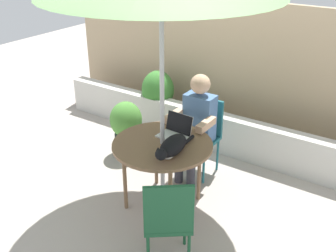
{
  "coord_description": "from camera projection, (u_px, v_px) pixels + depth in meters",
  "views": [
    {
      "loc": [
        2.01,
        -2.92,
        2.67
      ],
      "look_at": [
        0.0,
        0.1,
        0.88
      ],
      "focal_mm": 43.5,
      "sensor_mm": 36.0,
      "label": 1
    }
  ],
  "objects": [
    {
      "name": "potted_plant_by_chair",
      "position": [
        158.0,
        96.0,
        5.82
      ],
      "size": [
        0.46,
        0.46,
        0.86
      ],
      "color": "#595654",
      "rests_on": "ground"
    },
    {
      "name": "laptop",
      "position": [
        176.0,
        130.0,
        4.17
      ],
      "size": [
        0.31,
        0.27,
        0.21
      ],
      "color": "silver",
      "rests_on": "patio_table"
    },
    {
      "name": "potted_plant_near_fence",
      "position": [
        126.0,
        126.0,
        5.15
      ],
      "size": [
        0.41,
        0.41,
        0.71
      ],
      "color": "#33383D",
      "rests_on": "ground"
    },
    {
      "name": "planter_wall_low",
      "position": [
        222.0,
        133.0,
        5.27
      ],
      "size": [
        5.12,
        0.2,
        0.51
      ],
      "primitive_type": "cube",
      "color": "beige",
      "rests_on": "ground"
    },
    {
      "name": "chair_empty",
      "position": [
        168.0,
        217.0,
        3.33
      ],
      "size": [
        0.56,
        0.56,
        0.9
      ],
      "color": "#194C2D",
      "rests_on": "ground"
    },
    {
      "name": "ground_plane",
      "position": [
        163.0,
        203.0,
        4.36
      ],
      "size": [
        14.0,
        14.0,
        0.0
      ],
      "primitive_type": "plane",
      "color": "#ADA399"
    },
    {
      "name": "cat",
      "position": [
        172.0,
        147.0,
        3.8
      ],
      "size": [
        0.22,
        0.65,
        0.17
      ],
      "color": "black",
      "rests_on": "patio_table"
    },
    {
      "name": "patio_table",
      "position": [
        162.0,
        149.0,
        4.06
      ],
      "size": [
        1.01,
        1.01,
        0.73
      ],
      "color": "brown",
      "rests_on": "ground"
    },
    {
      "name": "fence_back",
      "position": [
        245.0,
        72.0,
        5.42
      ],
      "size": [
        5.69,
        0.08,
        1.85
      ],
      "primitive_type": "cube",
      "color": "tan",
      "rests_on": "ground"
    },
    {
      "name": "chair_occupied",
      "position": [
        203.0,
        130.0,
        4.75
      ],
      "size": [
        0.4,
        0.4,
        0.9
      ],
      "color": "#1E606B",
      "rests_on": "ground"
    },
    {
      "name": "person_seated",
      "position": [
        196.0,
        122.0,
        4.55
      ],
      "size": [
        0.48,
        0.48,
        1.24
      ],
      "color": "#4C72A5",
      "rests_on": "ground"
    }
  ]
}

